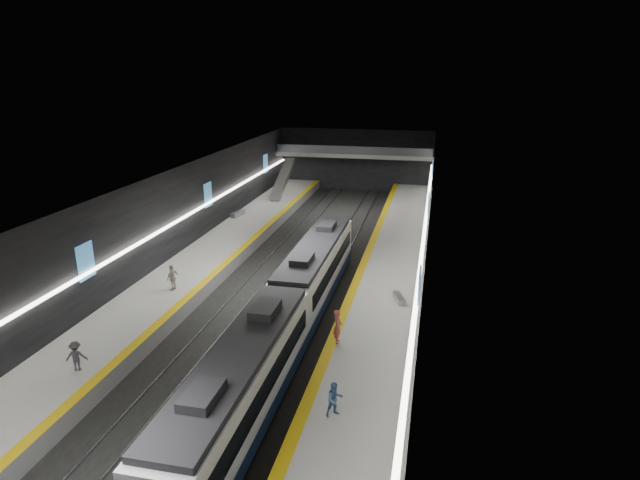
% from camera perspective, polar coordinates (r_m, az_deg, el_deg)
% --- Properties ---
extents(ground, '(70.00, 70.00, 0.00)m').
position_cam_1_polar(ground, '(39.25, -4.01, -5.57)').
color(ground, black).
rests_on(ground, ground).
extents(ceiling, '(20.00, 70.00, 0.04)m').
position_cam_1_polar(ceiling, '(36.80, -4.28, 5.92)').
color(ceiling, beige).
rests_on(ceiling, wall_left).
extents(wall_left, '(0.04, 70.00, 8.00)m').
position_cam_1_polar(wall_left, '(41.71, -17.44, 0.90)').
color(wall_left, black).
rests_on(wall_left, ground).
extents(wall_right, '(0.04, 70.00, 8.00)m').
position_cam_1_polar(wall_right, '(36.38, 11.15, -1.06)').
color(wall_right, black).
rests_on(wall_right, ground).
extents(wall_back, '(20.00, 0.04, 8.00)m').
position_cam_1_polar(wall_back, '(71.20, 3.91, 8.52)').
color(wall_back, black).
rests_on(wall_back, ground).
extents(platform_left, '(5.00, 70.00, 1.00)m').
position_cam_1_polar(platform_left, '(41.69, -13.99, -3.90)').
color(platform_left, slate).
rests_on(platform_left, ground).
extents(tile_surface_left, '(5.00, 70.00, 0.02)m').
position_cam_1_polar(tile_surface_left, '(41.50, -14.04, -3.25)').
color(tile_surface_left, '#A5A5A0').
rests_on(tile_surface_left, platform_left).
extents(tactile_strip_left, '(0.60, 70.00, 0.02)m').
position_cam_1_polar(tactile_strip_left, '(40.60, -11.25, -3.51)').
color(tactile_strip_left, '#DDB10B').
rests_on(tactile_strip_left, platform_left).
extents(platform_right, '(5.00, 70.00, 1.00)m').
position_cam_1_polar(platform_right, '(37.76, 7.02, -5.83)').
color(platform_right, slate).
rests_on(platform_right, ground).
extents(tile_surface_right, '(5.00, 70.00, 0.02)m').
position_cam_1_polar(tile_surface_right, '(37.56, 7.05, -5.12)').
color(tile_surface_right, '#A5A5A0').
rests_on(tile_surface_right, platform_right).
extents(tactile_strip_right, '(0.60, 70.00, 0.02)m').
position_cam_1_polar(tactile_strip_right, '(37.79, 3.72, -4.85)').
color(tactile_strip_right, '#DDB10B').
rests_on(tactile_strip_right, platform_right).
extents(rails, '(6.52, 70.00, 0.12)m').
position_cam_1_polar(rails, '(39.23, -4.01, -5.49)').
color(rails, gray).
rests_on(rails, ground).
extents(train, '(2.69, 30.04, 3.60)m').
position_cam_1_polar(train, '(31.05, -3.60, -7.75)').
color(train, '#0F1D3A').
rests_on(train, ground).
extents(ad_posters, '(19.94, 53.50, 2.20)m').
position_cam_1_polar(ad_posters, '(38.60, -3.74, 1.14)').
color(ad_posters, teal).
rests_on(ad_posters, wall_left).
extents(cove_light_left, '(0.25, 68.60, 0.12)m').
position_cam_1_polar(cove_light_left, '(41.67, -17.17, 0.63)').
color(cove_light_left, white).
rests_on(cove_light_left, wall_left).
extents(cove_light_right, '(0.25, 68.60, 0.12)m').
position_cam_1_polar(cove_light_right, '(36.45, 10.82, -1.33)').
color(cove_light_right, white).
rests_on(cove_light_right, wall_right).
extents(mezzanine_bridge, '(20.00, 3.00, 1.50)m').
position_cam_1_polar(mezzanine_bridge, '(69.01, 3.67, 9.09)').
color(mezzanine_bridge, gray).
rests_on(mezzanine_bridge, wall_left).
extents(escalator, '(1.20, 7.50, 3.92)m').
position_cam_1_polar(escalator, '(64.33, -4.00, 6.50)').
color(escalator, '#99999E').
rests_on(escalator, platform_left).
extents(bench_left_far, '(0.96, 2.04, 0.48)m').
position_cam_1_polar(bench_left_far, '(55.67, -8.77, 2.76)').
color(bench_left_far, '#99999E').
rests_on(bench_left_far, platform_left).
extents(bench_right_far, '(0.96, 1.69, 0.40)m').
position_cam_1_polar(bench_right_far, '(35.63, 8.42, -6.16)').
color(bench_right_far, '#99999E').
rests_on(bench_right_far, platform_right).
extents(passenger_right_a, '(0.59, 0.79, 1.97)m').
position_cam_1_polar(passenger_right_a, '(29.92, 1.89, -9.22)').
color(passenger_right_a, '#C45A49').
rests_on(passenger_right_a, platform_right).
extents(passenger_right_b, '(1.00, 0.95, 1.62)m').
position_cam_1_polar(passenger_right_b, '(24.37, 1.58, -16.65)').
color(passenger_right_b, '#486D9C').
rests_on(passenger_right_b, platform_right).
extents(passenger_left_a, '(0.64, 1.14, 1.84)m').
position_cam_1_polar(passenger_left_a, '(38.03, -15.45, -3.88)').
color(passenger_left_a, '#BDB5AD').
rests_on(passenger_left_a, platform_left).
extents(passenger_left_b, '(1.18, 0.92, 1.60)m').
position_cam_1_polar(passenger_left_b, '(30.08, -24.57, -11.23)').
color(passenger_left_b, '#39383F').
rests_on(passenger_left_b, platform_left).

